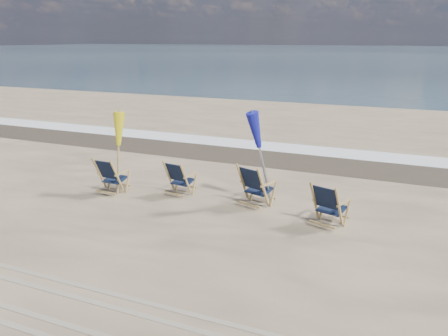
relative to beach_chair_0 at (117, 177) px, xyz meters
The scene contains 10 objects.
ocean 126.45m from the beach_chair_0, 88.78° to the left, with size 400.00×400.00×0.00m, color #3A5161.
surf_foam 7.25m from the beach_chair_0, 68.12° to the left, with size 200.00×1.40×0.01m, color silver.
wet_sand_strip 5.89m from the beach_chair_0, 62.66° to the left, with size 200.00×2.60×0.00m, color #42362A.
tire_tracks 5.17m from the beach_chair_0, 58.41° to the right, with size 80.00×1.30×0.01m, color gray, non-canonical shape.
beach_chair_0 is the anchor object (origin of this frame).
beach_chair_1 1.76m from the beach_chair_0, 18.52° to the left, with size 0.62×0.70×0.97m, color black, non-canonical shape.
beach_chair_2 3.76m from the beach_chair_0, ahead, with size 0.70×0.78×1.09m, color black, non-canonical shape.
beach_chair_3 5.54m from the beach_chair_0, ahead, with size 0.66×0.74×1.03m, color black, non-canonical shape.
umbrella_yellow 1.12m from the beach_chair_0, 114.01° to the left, with size 0.30×0.30×2.11m.
umbrella_blue 3.94m from the beach_chair_0, 11.66° to the left, with size 0.30×0.30×2.37m.
Camera 1 is at (3.86, -7.14, 3.92)m, focal length 35.00 mm.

